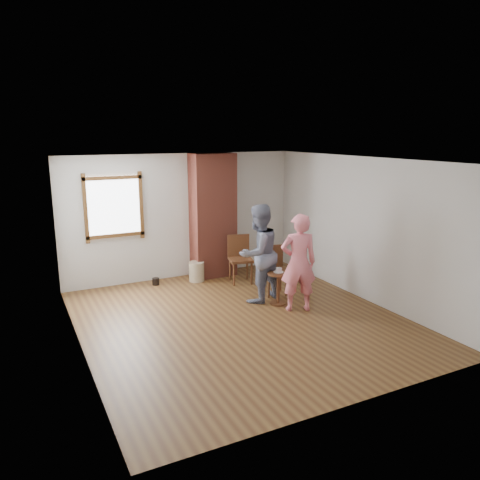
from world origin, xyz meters
The scene contains 12 objects.
ground centered at (0.00, 0.00, 0.00)m, with size 5.50×5.50×0.00m, color brown.
room_shell centered at (-0.06, 0.61, 1.81)m, with size 5.04×5.52×2.62m.
brick_chimney centered at (0.60, 2.50, 1.30)m, with size 0.90×0.50×2.60m, color #A44B3A.
stoneware_crock centered at (0.12, 2.27, 0.20)m, with size 0.32×0.32×0.41m, color tan.
dark_pot centered at (-0.72, 2.40, 0.07)m, with size 0.14×0.14×0.14m, color black.
dining_chair_left centered at (0.91, 1.85, 0.54)m, with size 0.54×0.54×0.97m.
dining_chair_right centered at (1.17, 0.93, 0.51)m, with size 0.51×0.51×0.91m.
side_table centered at (0.93, 0.36, 0.40)m, with size 0.40×0.40×0.60m.
cake_plate centered at (0.93, 0.36, 0.60)m, with size 0.18×0.18×0.01m, color white.
cake_slice centered at (0.94, 0.36, 0.64)m, with size 0.08×0.07×0.06m, color white.
man centered at (0.70, 0.69, 0.89)m, with size 0.87×0.68×1.78m, color #121A33.
person_pink centered at (1.09, -0.02, 0.85)m, with size 0.62×0.41×1.70m, color pink.
Camera 1 is at (-3.25, -6.42, 3.02)m, focal length 35.00 mm.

